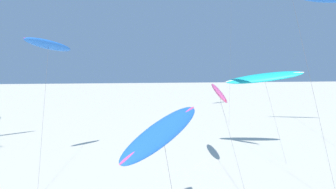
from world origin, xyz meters
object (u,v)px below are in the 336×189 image
object	(u,v)px
flying_kite_0	(264,77)
flying_kite_6	(163,132)
flying_kite_3	(219,93)
flying_kite_8	(48,45)

from	to	relation	value
flying_kite_0	flying_kite_6	bearing A→B (deg)	-125.36
flying_kite_0	flying_kite_3	world-z (taller)	flying_kite_0
flying_kite_8	flying_kite_6	bearing A→B (deg)	-60.62
flying_kite_3	flying_kite_6	xyz separation A→B (m)	(-6.25, -12.71, -0.66)
flying_kite_0	flying_kite_8	bearing A→B (deg)	-173.03
flying_kite_6	flying_kite_8	size ratio (longest dim) A/B	0.63
flying_kite_0	flying_kite_6	distance (m)	20.80
flying_kite_3	flying_kite_6	distance (m)	14.18
flying_kite_0	flying_kite_6	world-z (taller)	flying_kite_0
flying_kite_0	flying_kite_8	size ratio (longest dim) A/B	0.76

